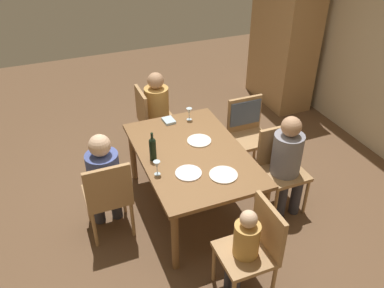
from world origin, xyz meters
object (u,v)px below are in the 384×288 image
object	(u,v)px
chair_left_end	(151,117)
handbag	(263,178)
dinner_plate_host	(223,175)
armoire_cabinet	(284,34)
person_woman_host	(159,107)
person_man_bearded	(288,159)
dinner_plate_guest_left	(188,173)
dinner_plate_guest_right	(199,141)
wine_glass_centre	(157,165)
wine_glass_near_left	(189,112)
dining_table	(192,158)
chair_far_right	(280,163)
chair_right_end	(255,245)
person_man_guest	(104,177)
person_child_small	(243,247)
chair_near	(108,194)
chair_far_left	(247,124)
wine_bottle_tall_green	(153,148)

from	to	relation	value
chair_left_end	handbag	size ratio (longest dim) A/B	3.29
dinner_plate_host	armoire_cabinet	bearing A→B (deg)	137.87
person_woman_host	person_man_bearded	distance (m)	1.81
dinner_plate_guest_left	dinner_plate_guest_right	xyz separation A→B (m)	(-0.48, 0.31, 0.00)
wine_glass_centre	dinner_plate_host	bearing A→B (deg)	66.36
wine_glass_near_left	dinner_plate_guest_right	xyz separation A→B (m)	(0.47, -0.07, -0.10)
dining_table	wine_glass_near_left	world-z (taller)	wine_glass_near_left
dinner_plate_host	chair_far_right	bearing A→B (deg)	103.93
chair_right_end	dinner_plate_guest_left	world-z (taller)	chair_right_end
person_man_guest	dinner_plate_host	xyz separation A→B (m)	(0.49, 1.04, 0.08)
person_man_bearded	chair_far_right	bearing A→B (deg)	-90.00
chair_far_right	person_child_small	distance (m)	1.31
person_child_small	wine_glass_centre	size ratio (longest dim) A/B	6.28
chair_left_end	person_child_small	world-z (taller)	person_child_small
chair_near	dinner_plate_guest_right	size ratio (longest dim) A/B	3.56
person_woman_host	wine_glass_centre	distance (m)	1.49
chair_near	wine_glass_near_left	world-z (taller)	chair_near
person_child_small	dinner_plate_host	distance (m)	0.76
chair_left_end	person_man_guest	xyz separation A→B (m)	(1.16, -0.82, 0.13)
dinner_plate_host	person_man_bearded	bearing A→B (deg)	95.87
armoire_cabinet	dinner_plate_guest_left	size ratio (longest dim) A/B	8.56
person_man_guest	dinner_plate_host	size ratio (longest dim) A/B	4.23
chair_far_left	wine_glass_near_left	distance (m)	0.75
armoire_cabinet	dinner_plate_host	bearing A→B (deg)	-42.13
chair_left_end	person_man_bearded	size ratio (longest dim) A/B	0.81
person_child_small	wine_glass_near_left	xyz separation A→B (m)	(-1.81, 0.24, 0.28)
person_man_bearded	dinner_plate_guest_right	xyz separation A→B (m)	(-0.55, -0.76, 0.08)
person_woman_host	handbag	world-z (taller)	person_woman_host
chair_far_right	dinner_plate_host	bearing A→B (deg)	13.93
wine_glass_centre	dinner_plate_guest_left	distance (m)	0.31
armoire_cabinet	dining_table	distance (m)	3.01
dining_table	wine_bottle_tall_green	bearing A→B (deg)	-93.80
dinner_plate_guest_right	chair_far_right	bearing A→B (deg)	60.29
chair_far_left	wine_bottle_tall_green	world-z (taller)	wine_bottle_tall_green
chair_far_left	person_woman_host	bearing A→B (deg)	-38.33
chair_near	wine_bottle_tall_green	world-z (taller)	wine_bottle_tall_green
chair_near	dinner_plate_guest_right	bearing A→B (deg)	13.16
wine_glass_centre	dinner_plate_host	size ratio (longest dim) A/B	0.55
chair_right_end	dinner_plate_host	world-z (taller)	chair_right_end
chair_left_end	handbag	world-z (taller)	chair_left_end
person_child_small	dinner_plate_guest_right	world-z (taller)	person_child_small
armoire_cabinet	handbag	distance (m)	2.54
armoire_cabinet	dinner_plate_guest_left	distance (m)	3.33
dining_table	chair_right_end	xyz separation A→B (m)	(1.19, 0.09, -0.12)
chair_far_right	person_child_small	world-z (taller)	person_child_small
chair_left_end	person_child_small	bearing A→B (deg)	1.52
wine_bottle_tall_green	dinner_plate_guest_right	world-z (taller)	wine_bottle_tall_green
armoire_cabinet	person_woman_host	size ratio (longest dim) A/B	1.93
wine_glass_centre	handbag	world-z (taller)	wine_glass_centre
person_man_bearded	chair_far_left	bearing A→B (deg)	-90.00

